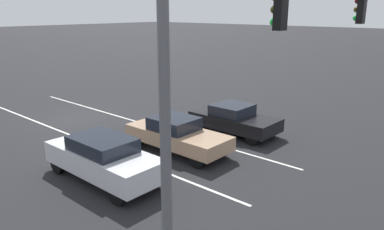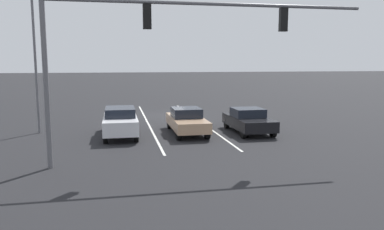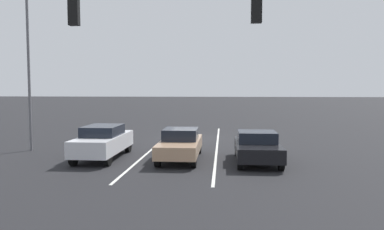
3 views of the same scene
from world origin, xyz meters
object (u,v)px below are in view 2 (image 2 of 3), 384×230
(car_black_leftlane_front, at_px, (248,120))
(car_silver_rightlane_front, at_px, (120,121))
(traffic_signal_gantry, at_px, (152,36))
(street_lamp_right_shoulder, at_px, (39,47))
(car_tan_midlane_front, at_px, (187,121))

(car_black_leftlane_front, distance_m, car_silver_rightlane_front, 7.29)
(car_silver_rightlane_front, bearing_deg, car_black_leftlane_front, 176.88)
(traffic_signal_gantry, height_order, street_lamp_right_shoulder, street_lamp_right_shoulder)
(street_lamp_right_shoulder, bearing_deg, traffic_signal_gantry, 125.95)
(street_lamp_right_shoulder, bearing_deg, car_tan_midlane_front, 167.35)
(car_tan_midlane_front, xyz_separation_m, street_lamp_right_shoulder, (8.09, -1.81, 4.17))
(car_tan_midlane_front, relative_size, street_lamp_right_shoulder, 0.55)
(car_silver_rightlane_front, height_order, street_lamp_right_shoulder, street_lamp_right_shoulder)
(car_black_leftlane_front, relative_size, street_lamp_right_shoulder, 0.50)
(car_tan_midlane_front, bearing_deg, car_silver_rightlane_front, 0.33)
(street_lamp_right_shoulder, bearing_deg, car_black_leftlane_front, 169.14)
(car_silver_rightlane_front, height_order, traffic_signal_gantry, traffic_signal_gantry)
(car_black_leftlane_front, bearing_deg, car_silver_rightlane_front, -3.12)
(car_silver_rightlane_front, relative_size, traffic_signal_gantry, 0.36)
(car_tan_midlane_front, bearing_deg, traffic_signal_gantry, 67.19)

